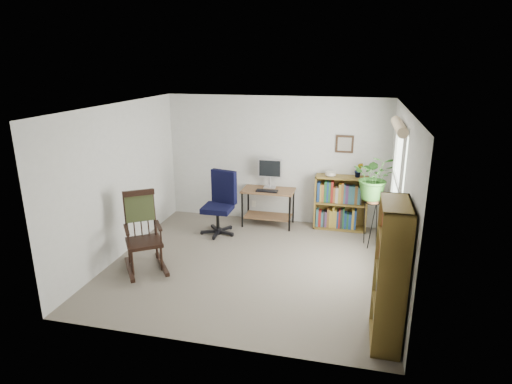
% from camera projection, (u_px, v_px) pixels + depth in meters
% --- Properties ---
extents(floor, '(4.20, 4.00, 0.00)m').
position_uv_depth(floor, '(250.00, 264.00, 6.60)').
color(floor, slate).
rests_on(floor, ground).
extents(ceiling, '(4.20, 4.00, 0.00)m').
position_uv_depth(ceiling, '(249.00, 107.00, 5.89)').
color(ceiling, silver).
rests_on(ceiling, ground).
extents(wall_back, '(4.20, 0.00, 2.40)m').
position_uv_depth(wall_back, '(275.00, 160.00, 8.10)').
color(wall_back, silver).
rests_on(wall_back, ground).
extents(wall_front, '(4.20, 0.00, 2.40)m').
position_uv_depth(wall_front, '(202.00, 245.00, 4.39)').
color(wall_front, silver).
rests_on(wall_front, ground).
extents(wall_left, '(0.00, 4.00, 2.40)m').
position_uv_depth(wall_left, '(120.00, 181.00, 6.71)').
color(wall_left, silver).
rests_on(wall_left, ground).
extents(wall_right, '(0.00, 4.00, 2.40)m').
position_uv_depth(wall_right, '(400.00, 200.00, 5.78)').
color(wall_right, silver).
rests_on(wall_right, ground).
extents(window, '(0.12, 1.20, 1.50)m').
position_uv_depth(window, '(397.00, 180.00, 6.01)').
color(window, white).
rests_on(window, wall_right).
extents(desk, '(0.97, 0.53, 0.70)m').
position_uv_depth(desk, '(268.00, 207.00, 8.09)').
color(desk, brown).
rests_on(desk, floor).
extents(monitor, '(0.46, 0.16, 0.56)m').
position_uv_depth(monitor, '(270.00, 173.00, 8.04)').
color(monitor, silver).
rests_on(monitor, desk).
extents(keyboard, '(0.40, 0.15, 0.02)m').
position_uv_depth(keyboard, '(267.00, 191.00, 7.87)').
color(keyboard, black).
rests_on(keyboard, desk).
extents(office_chair, '(0.77, 0.77, 1.16)m').
position_uv_depth(office_chair, '(217.00, 203.00, 7.60)').
color(office_chair, black).
rests_on(office_chair, floor).
extents(rocking_chair, '(1.11, 1.21, 1.21)m').
position_uv_depth(rocking_chair, '(143.00, 232.00, 6.27)').
color(rocking_chair, black).
rests_on(rocking_chair, floor).
extents(low_bookshelf, '(0.95, 0.32, 1.01)m').
position_uv_depth(low_bookshelf, '(341.00, 203.00, 7.86)').
color(low_bookshelf, brown).
rests_on(low_bookshelf, floor).
extents(tall_bookshelf, '(0.31, 0.71, 1.63)m').
position_uv_depth(tall_bookshelf, '(390.00, 275.00, 4.58)').
color(tall_bookshelf, brown).
rests_on(tall_bookshelf, floor).
extents(plant_stand, '(0.27, 0.27, 0.90)m').
position_uv_depth(plant_stand, '(371.00, 221.00, 7.13)').
color(plant_stand, black).
rests_on(plant_stand, floor).
extents(spider_plant, '(1.69, 1.88, 1.47)m').
position_uv_depth(spider_plant, '(377.00, 155.00, 6.80)').
color(spider_plant, '#326C25').
rests_on(spider_plant, plant_stand).
extents(potted_plant_small, '(0.13, 0.24, 0.11)m').
position_uv_depth(potted_plant_small, '(358.00, 174.00, 7.65)').
color(potted_plant_small, '#326C25').
rests_on(potted_plant_small, low_bookshelf).
extents(framed_picture, '(0.32, 0.04, 0.32)m').
position_uv_depth(framed_picture, '(345.00, 144.00, 7.69)').
color(framed_picture, black).
rests_on(framed_picture, wall_back).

